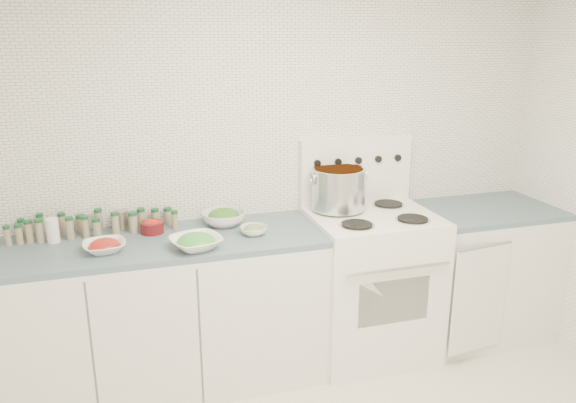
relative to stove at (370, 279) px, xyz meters
The scene contains 13 objects.
room_walls 1.66m from the stove, 112.04° to the right, with size 3.54×3.04×2.52m.
counter_left 1.31m from the stove, behind, with size 1.85×0.62×0.90m.
stove is the anchor object (origin of this frame).
counter_right 0.82m from the stove, ahead, with size 0.89×0.68×0.90m.
stock_pot 0.63m from the stove, 141.38° to the left, with size 0.36×0.33×0.26m.
bowl_tomato 1.64m from the stove, behind, with size 0.24×0.24×0.07m.
bowl_snowpea 1.21m from the stove, behind, with size 0.33×0.33×0.09m.
bowl_broccoli 1.02m from the stove, 169.77° to the left, with size 0.34×0.34×0.10m.
bowl_zucchini 0.88m from the stove, behind, with size 0.20×0.20×0.06m.
bowl_pepper 1.40m from the stove, behind, with size 0.13×0.13×0.08m.
salt_canister 1.91m from the stove, behind, with size 0.07×0.07×0.14m, color white.
tin_can 1.58m from the stove, 169.93° to the left, with size 0.08×0.08×0.11m, color gray.
spice_cluster 1.73m from the stove, behind, with size 0.93×0.16×0.14m.
Camera 1 is at (-0.96, -1.81, 2.00)m, focal length 35.00 mm.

